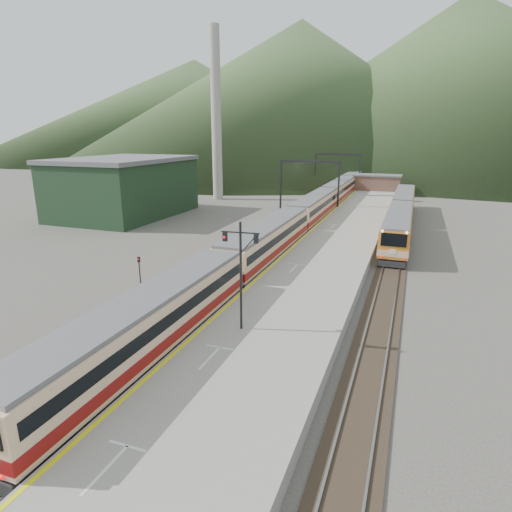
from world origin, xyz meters
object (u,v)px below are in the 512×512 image
at_px(signal_mast, 241,265).
at_px(worker, 39,360).
at_px(second_train, 401,215).
at_px(main_train, 315,208).

xyz_separation_m(signal_mast, worker, (-8.44, -6.73, -4.03)).
distance_m(second_train, worker, 46.13).
height_order(main_train, signal_mast, signal_mast).
bearing_deg(worker, second_train, -97.02).
bearing_deg(signal_mast, worker, -141.42).
distance_m(second_train, signal_mast, 37.43).
height_order(second_train, signal_mast, signal_mast).
xyz_separation_m(second_train, worker, (-15.92, -43.29, -1.01)).
distance_m(main_train, second_train, 11.52).
bearing_deg(second_train, signal_mast, -101.56).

